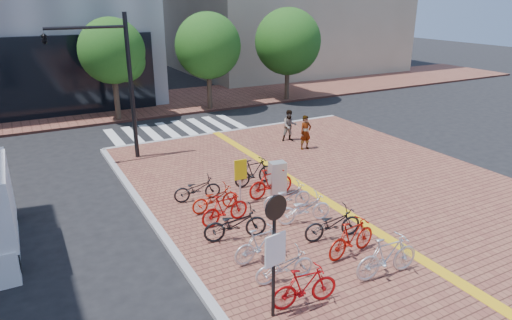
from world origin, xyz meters
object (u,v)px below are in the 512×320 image
notice_sign (275,243)px  traffic_light_pole (93,62)px  bike_0 (305,286)px  bike_1 (284,266)px  bike_2 (261,244)px  bike_10 (304,209)px  bike_13 (254,172)px  bike_6 (197,189)px  bike_5 (215,199)px  bike_4 (225,209)px  utility_box (277,178)px  bike_7 (387,256)px  bike_12 (271,182)px  bike_9 (333,224)px  bike_11 (287,197)px  yellow_sign (240,174)px  bike_3 (235,224)px  pedestrian_b (290,126)px  pedestrian_a (306,132)px  bike_8 (352,238)px

notice_sign → traffic_light_pole: 12.99m
bike_0 → bike_1: (0.11, 1.09, -0.08)m
bike_2 → bike_10: bearing=-63.7°
bike_13 → notice_sign: (-3.34, -7.18, 1.41)m
bike_6 → bike_13: bike_13 is taller
bike_10 → bike_2: bearing=129.1°
bike_10 → bike_5: bearing=54.8°
bike_4 → bike_5: (0.09, 1.02, -0.07)m
utility_box → traffic_light_pole: bearing=126.4°
bike_4 → bike_7: 5.36m
bike_7 → bike_12: 5.87m
bike_13 → bike_2: bearing=148.8°
bike_9 → notice_sign: notice_sign is taller
bike_1 → bike_13: bike_13 is taller
bike_11 → yellow_sign: yellow_sign is taller
bike_1 → utility_box: size_ratio=1.28×
bike_3 → pedestrian_b: size_ratio=1.22×
bike_9 → yellow_sign: size_ratio=1.12×
bike_5 → bike_12: size_ratio=0.92×
bike_9 → bike_13: (-0.09, 4.88, 0.04)m
bike_3 → yellow_sign: (1.25, 2.13, 0.66)m
bike_1 → pedestrian_a: bearing=-31.3°
traffic_light_pole → utility_box: bearing=-53.6°
bike_7 → bike_8: 1.28m
bike_10 → bike_13: bike_13 is taller
bike_1 → bike_3: size_ratio=0.84×
bike_6 → bike_8: bike_8 is taller
bike_5 → bike_1: bearing=176.8°
bike_0 → bike_9: (2.56, 2.27, -0.02)m
bike_8 → pedestrian_a: size_ratio=1.09×
bike_11 → pedestrian_b: (4.37, 6.76, 0.33)m
bike_7 → traffic_light_pole: traffic_light_pole is taller
bike_7 → notice_sign: 3.71m
bike_0 → notice_sign: bearing=99.5°
utility_box → pedestrian_b: bearing=53.9°
bike_10 → bike_13: (0.08, 3.58, 0.05)m
pedestrian_b → yellow_sign: 7.97m
bike_8 → bike_13: bike_8 is taller
bike_8 → bike_9: bearing=-14.6°
traffic_light_pole → yellow_sign: bearing=-63.7°
bike_10 → bike_6: bearing=46.2°
bike_9 → bike_12: (-0.09, 3.58, 0.06)m
bike_7 → bike_10: bearing=7.1°
utility_box → bike_0: bearing=-115.2°
pedestrian_a → bike_9: bearing=-119.1°
bike_5 → bike_13: (2.29, 1.40, 0.09)m
bike_10 → traffic_light_pole: 10.92m
bike_3 → bike_11: (2.50, 1.02, -0.05)m
bike_3 → yellow_sign: 2.56m
bike_0 → bike_5: size_ratio=1.00×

